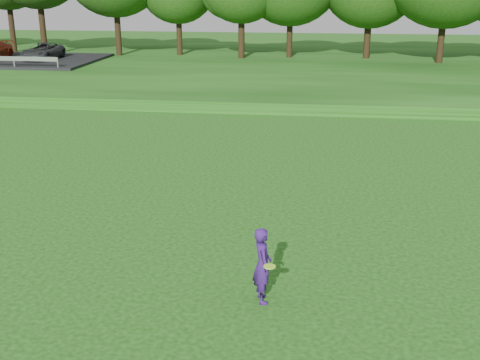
# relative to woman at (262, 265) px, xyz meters

# --- Properties ---
(ground) EXTENTS (140.00, 140.00, 0.00)m
(ground) POSITION_rel_woman_xyz_m (-3.73, -0.69, -0.82)
(ground) COLOR #143F0C
(ground) RESTS_ON ground
(berm) EXTENTS (130.00, 30.00, 0.60)m
(berm) POSITION_rel_woman_xyz_m (-3.73, 33.31, -0.52)
(berm) COLOR #143F0C
(berm) RESTS_ON ground
(walking_path) EXTENTS (130.00, 1.60, 0.04)m
(walking_path) POSITION_rel_woman_xyz_m (-3.73, 19.31, -0.80)
(walking_path) COLOR gray
(walking_path) RESTS_ON ground
(woman) EXTENTS (0.58, 0.95, 1.63)m
(woman) POSITION_rel_woman_xyz_m (0.00, 0.00, 0.00)
(woman) COLOR #361666
(woman) RESTS_ON ground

